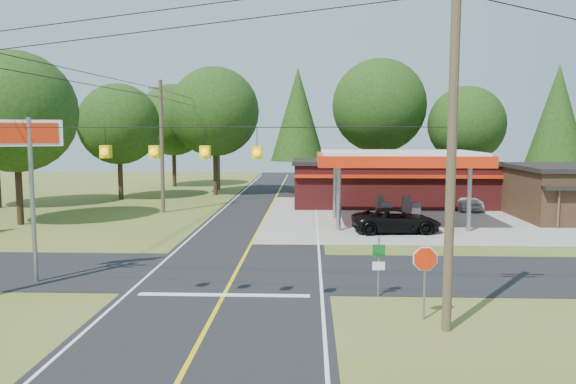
{
  "coord_description": "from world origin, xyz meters",
  "views": [
    {
      "loc": [
        3.25,
        -24.09,
        6.17
      ],
      "look_at": [
        2.0,
        7.0,
        2.8
      ],
      "focal_mm": 35.0,
      "sensor_mm": 36.0,
      "label": 1
    }
  ],
  "objects_px": {
    "gas_canopy": "(398,160)",
    "suv_car": "(396,221)",
    "octagonal_stop_sign": "(425,265)",
    "big_stop_sign": "(30,161)",
    "sedan_car": "(465,200)"
  },
  "relations": [
    {
      "from": "suv_car",
      "to": "big_stop_sign",
      "type": "bearing_deg",
      "value": 120.62
    },
    {
      "from": "octagonal_stop_sign",
      "to": "sedan_car",
      "type": "bearing_deg",
      "value": 72.23
    },
    {
      "from": "suv_car",
      "to": "octagonal_stop_sign",
      "type": "bearing_deg",
      "value": 169.22
    },
    {
      "from": "gas_canopy",
      "to": "sedan_car",
      "type": "bearing_deg",
      "value": 48.9
    },
    {
      "from": "gas_canopy",
      "to": "suv_car",
      "type": "distance_m",
      "value": 4.65
    },
    {
      "from": "big_stop_sign",
      "to": "sedan_car",
      "type": "bearing_deg",
      "value": 43.7
    },
    {
      "from": "gas_canopy",
      "to": "octagonal_stop_sign",
      "type": "height_order",
      "value": "gas_canopy"
    },
    {
      "from": "big_stop_sign",
      "to": "octagonal_stop_sign",
      "type": "distance_m",
      "value": 15.84
    },
    {
      "from": "gas_canopy",
      "to": "big_stop_sign",
      "type": "bearing_deg",
      "value": -138.56
    },
    {
      "from": "sedan_car",
      "to": "suv_car",
      "type": "bearing_deg",
      "value": -126.0
    },
    {
      "from": "gas_canopy",
      "to": "sedan_car",
      "type": "height_order",
      "value": "gas_canopy"
    },
    {
      "from": "suv_car",
      "to": "big_stop_sign",
      "type": "relative_size",
      "value": 0.8
    },
    {
      "from": "sedan_car",
      "to": "big_stop_sign",
      "type": "relative_size",
      "value": 0.69
    },
    {
      "from": "gas_canopy",
      "to": "octagonal_stop_sign",
      "type": "distance_m",
      "value": 19.27
    },
    {
      "from": "suv_car",
      "to": "sedan_car",
      "type": "bearing_deg",
      "value": -39.22
    }
  ]
}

